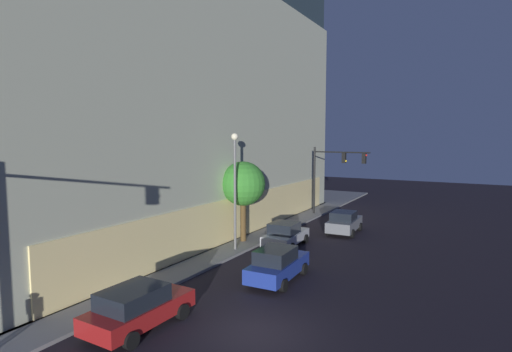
% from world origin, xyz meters
% --- Properties ---
extents(ground_plane, '(120.00, 120.00, 0.00)m').
position_xyz_m(ground_plane, '(0.00, 0.00, 0.00)').
color(ground_plane, black).
extents(modern_building, '(35.26, 21.12, 21.76)m').
position_xyz_m(modern_building, '(12.08, 18.31, 10.79)').
color(modern_building, '#4C4C51').
rests_on(modern_building, ground).
extents(traffic_light_far_corner, '(0.66, 5.33, 6.26)m').
position_xyz_m(traffic_light_far_corner, '(22.82, 4.66, 4.61)').
color(traffic_light_far_corner, black).
rests_on(traffic_light_far_corner, sidewalk_corner).
extents(street_lamp_sidewalk, '(0.44, 0.44, 7.38)m').
position_xyz_m(street_lamp_sidewalk, '(8.88, 6.51, 4.83)').
color(street_lamp_sidewalk, slate).
rests_on(street_lamp_sidewalk, sidewalk_corner).
extents(sidewalk_tree, '(3.03, 3.03, 5.50)m').
position_xyz_m(sidewalk_tree, '(10.92, 7.14, 4.10)').
color(sidewalk_tree, '#4F391E').
rests_on(sidewalk_tree, sidewalk_corner).
extents(car_red, '(4.34, 2.22, 1.63)m').
position_xyz_m(car_red, '(-1.79, 4.15, 0.84)').
color(car_red, maroon).
rests_on(car_red, ground).
extents(car_blue, '(4.44, 2.13, 1.72)m').
position_xyz_m(car_blue, '(5.46, 1.81, 0.85)').
color(car_blue, navy).
rests_on(car_blue, ground).
extents(car_silver, '(4.08, 2.22, 1.64)m').
position_xyz_m(car_silver, '(11.60, 4.26, 0.81)').
color(car_silver, '#B7BABF').
rests_on(car_silver, ground).
extents(car_grey, '(4.24, 2.23, 1.70)m').
position_xyz_m(car_grey, '(17.19, 1.95, 0.85)').
color(car_grey, slate).
rests_on(car_grey, ground).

